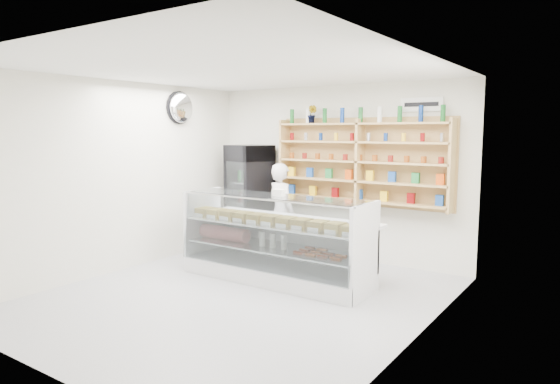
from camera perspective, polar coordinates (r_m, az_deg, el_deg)
The scene contains 8 objects.
room at distance 6.10m, azimuth -4.76°, elevation 0.68°, with size 5.00×5.00×5.00m.
display_counter at distance 6.98m, azimuth -0.50°, elevation -7.39°, with size 2.75×0.82×1.20m.
shop_worker at distance 8.04m, azimuth 0.15°, elevation -2.24°, with size 0.57×0.37×1.56m, color silver.
drinks_cooler at distance 8.75m, azimuth -3.51°, elevation -0.60°, with size 0.80×0.78×1.83m.
wall_shelving at distance 7.80m, azimuth 9.09°, elevation 3.41°, with size 2.84×0.28×1.33m.
potted_plant at distance 8.20m, azimuth 3.71°, elevation 8.86°, with size 0.16×0.13×0.29m, color #1E6626.
security_mirror at distance 8.43m, azimuth -11.20°, elevation 9.44°, with size 0.15×0.50×0.50m, color silver.
wall_sign at distance 7.58m, azimuth 15.89°, elevation 9.60°, with size 0.62×0.03×0.20m, color white.
Camera 1 is at (3.84, -4.70, 2.06)m, focal length 32.00 mm.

